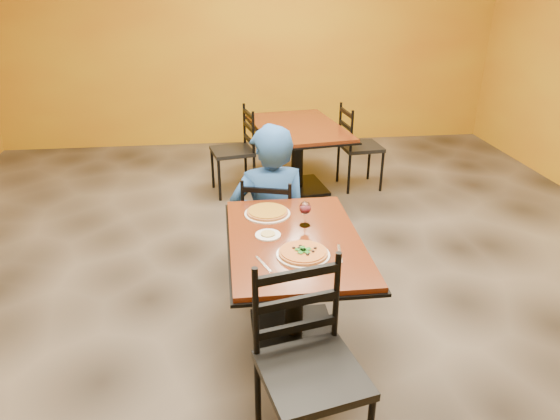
{
  "coord_description": "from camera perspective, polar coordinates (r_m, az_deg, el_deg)",
  "views": [
    {
      "loc": [
        -0.41,
        -3.17,
        2.19
      ],
      "look_at": [
        -0.07,
        -0.3,
        0.85
      ],
      "focal_mm": 31.88,
      "sensor_mm": 36.0,
      "label": 1
    }
  ],
  "objects": [
    {
      "name": "fork",
      "position": [
        2.78,
        -1.92,
        -6.19
      ],
      "size": [
        0.08,
        0.18,
        0.0
      ],
      "primitive_type": "cube",
      "rotation": [
        0.0,
        0.0,
        0.36
      ],
      "color": "silver",
      "rests_on": "table_main"
    },
    {
      "name": "wine_glass",
      "position": [
        3.17,
        2.89,
        -0.33
      ],
      "size": [
        0.08,
        0.08,
        0.18
      ],
      "primitive_type": null,
      "color": "white",
      "rests_on": "table_main"
    },
    {
      "name": "floor",
      "position": [
        3.87,
        0.48,
        -9.56
      ],
      "size": [
        7.0,
        8.0,
        0.01
      ],
      "primitive_type": "cube",
      "color": "black",
      "rests_on": "ground"
    },
    {
      "name": "dip",
      "position": [
        3.07,
        -1.4,
        -2.74
      ],
      "size": [
        0.09,
        0.09,
        0.01
      ],
      "primitive_type": "cylinder",
      "color": "tan",
      "rests_on": "side_plate"
    },
    {
      "name": "table_second",
      "position": [
        5.56,
        2.02,
        7.82
      ],
      "size": [
        1.11,
        1.49,
        0.75
      ],
      "rotation": [
        0.0,
        0.0,
        0.14
      ],
      "color": "#5A200E",
      "rests_on": "floor"
    },
    {
      "name": "chair_main_far",
      "position": [
        3.93,
        -1.08,
        -1.73
      ],
      "size": [
        0.48,
        0.48,
        0.86
      ],
      "primitive_type": null,
      "rotation": [
        0.0,
        0.0,
        2.86
      ],
      "color": "black",
      "rests_on": "floor"
    },
    {
      "name": "chair_second_right",
      "position": [
        5.74,
        9.26,
        7.13
      ],
      "size": [
        0.47,
        0.47,
        0.95
      ],
      "primitive_type": null,
      "rotation": [
        0.0,
        0.0,
        1.66
      ],
      "color": "black",
      "rests_on": "floor"
    },
    {
      "name": "pizza_far",
      "position": [
        3.35,
        -1.46,
        -0.18
      ],
      "size": [
        0.28,
        0.28,
        0.02
      ],
      "primitive_type": "cylinder",
      "color": "gold",
      "rests_on": "plate_far"
    },
    {
      "name": "side_plate",
      "position": [
        3.08,
        -1.39,
        -2.89
      ],
      "size": [
        0.16,
        0.16,
        0.01
      ],
      "primitive_type": "cylinder",
      "color": "white",
      "rests_on": "table_main"
    },
    {
      "name": "knife",
      "position": [
        2.91,
        6.9,
        -4.96
      ],
      "size": [
        0.04,
        0.21,
        0.0
      ],
      "primitive_type": "cube",
      "rotation": [
        0.0,
        0.0,
        -0.15
      ],
      "color": "silver",
      "rests_on": "table_main"
    },
    {
      "name": "table_main",
      "position": [
        3.15,
        1.67,
        -6.3
      ],
      "size": [
        0.83,
        1.23,
        0.75
      ],
      "color": "#5A200E",
      "rests_on": "floor"
    },
    {
      "name": "plate_far",
      "position": [
        3.36,
        -1.46,
        -0.43
      ],
      "size": [
        0.31,
        0.31,
        0.01
      ],
      "primitive_type": "cylinder",
      "color": "white",
      "rests_on": "table_main"
    },
    {
      "name": "chair_main_near",
      "position": [
        2.45,
        3.72,
        -18.42
      ],
      "size": [
        0.55,
        0.55,
        1.02
      ],
      "primitive_type": null,
      "rotation": [
        0.0,
        0.0,
        0.22
      ],
      "color": "black",
      "rests_on": "floor"
    },
    {
      "name": "plate_main",
      "position": [
        2.87,
        2.67,
        -5.15
      ],
      "size": [
        0.31,
        0.31,
        0.01
      ],
      "primitive_type": "cylinder",
      "color": "white",
      "rests_on": "table_main"
    },
    {
      "name": "wall_back",
      "position": [
        7.21,
        -3.74,
        19.3
      ],
      "size": [
        7.0,
        0.01,
        3.0
      ],
      "primitive_type": "cube",
      "color": "#BD9515",
      "rests_on": "ground"
    },
    {
      "name": "chair_second_left",
      "position": [
        5.53,
        -5.51,
        6.68
      ],
      "size": [
        0.51,
        0.51,
        0.95
      ],
      "primitive_type": null,
      "rotation": [
        0.0,
        0.0,
        -1.38
      ],
      "color": "black",
      "rests_on": "floor"
    },
    {
      "name": "pizza_main",
      "position": [
        2.86,
        2.67,
        -4.87
      ],
      "size": [
        0.28,
        0.28,
        0.02
      ],
      "primitive_type": "cylinder",
      "color": "maroon",
      "rests_on": "plate_main"
    },
    {
      "name": "diner",
      "position": [
        3.83,
        -1.14,
        0.79
      ],
      "size": [
        0.65,
        0.46,
        1.26
      ],
      "primitive_type": "imported",
      "rotation": [
        0.0,
        0.0,
        3.23
      ],
      "color": "navy",
      "rests_on": "floor"
    }
  ]
}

